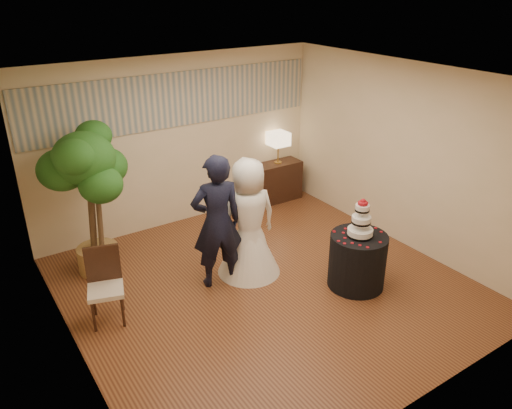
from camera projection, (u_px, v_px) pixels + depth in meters
floor at (266, 286)px, 6.83m from camera, size 5.00×5.00×0.00m
ceiling at (268, 79)px, 5.67m from camera, size 5.00×5.00×0.00m
wall_back at (180, 142)px, 8.14m from camera, size 5.00×0.06×2.80m
wall_front at (430, 285)px, 4.36m from camera, size 5.00×0.06×2.80m
wall_left at (62, 246)px, 4.99m from camera, size 0.06×5.00×2.80m
wall_right at (403, 156)px, 7.51m from camera, size 0.06×5.00×2.80m
mural_border at (177, 100)px, 7.84m from camera, size 4.90×0.02×0.85m
groom at (217, 222)px, 6.53m from camera, size 0.77×0.59×1.86m
bride at (249, 218)px, 6.82m from camera, size 0.97×0.97×1.70m
cake_table at (357, 261)px, 6.71m from camera, size 0.99×0.99×0.76m
wedding_cake at (361, 218)px, 6.44m from camera, size 0.34×0.34×0.53m
console at (278, 181)px, 9.34m from camera, size 0.89×0.40×0.74m
table_lamp at (278, 148)px, 9.06m from camera, size 0.33×0.33×0.58m
ficus_tree at (90, 201)px, 6.77m from camera, size 1.43×1.43×2.16m
side_chair at (105, 288)px, 5.95m from camera, size 0.55×0.56×0.95m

